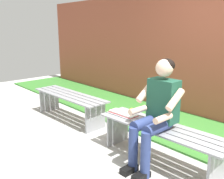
# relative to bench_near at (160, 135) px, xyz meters

# --- Properties ---
(ground_plane) EXTENTS (10.00, 7.00, 0.04)m
(ground_plane) POSITION_rel_bench_near_xyz_m (0.98, 1.00, -0.37)
(ground_plane) COLOR #B2B2AD
(grass_strip) EXTENTS (9.00, 2.26, 0.03)m
(grass_strip) POSITION_rel_bench_near_xyz_m (0.98, -1.50, -0.34)
(grass_strip) COLOR #387A2D
(grass_strip) RESTS_ON ground
(brick_wall) EXTENTS (9.50, 0.24, 2.28)m
(brick_wall) POSITION_rel_bench_near_xyz_m (0.50, -1.91, 0.79)
(brick_wall) COLOR #9E4C38
(brick_wall) RESTS_ON ground
(bench_near) EXTENTS (1.66, 0.50, 0.46)m
(bench_near) POSITION_rel_bench_near_xyz_m (0.00, 0.00, 0.00)
(bench_near) COLOR gray
(bench_near) RESTS_ON ground
(bench_far) EXTENTS (1.65, 0.50, 0.46)m
(bench_far) POSITION_rel_bench_near_xyz_m (1.96, 0.00, -0.00)
(bench_far) COLOR gray
(bench_far) RESTS_ON ground
(person_seated) EXTENTS (0.50, 0.69, 1.27)m
(person_seated) POSITION_rel_bench_near_xyz_m (-0.01, 0.10, 0.35)
(person_seated) COLOR #1E513D
(person_seated) RESTS_ON ground
(apple) EXTENTS (0.08, 0.08, 0.08)m
(apple) POSITION_rel_bench_near_xyz_m (0.53, -0.07, 0.15)
(apple) COLOR gold
(apple) RESTS_ON bench_near
(book_open) EXTENTS (0.42, 0.17, 0.02)m
(book_open) POSITION_rel_bench_near_xyz_m (0.60, 0.02, 0.12)
(book_open) COLOR white
(book_open) RESTS_ON bench_near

